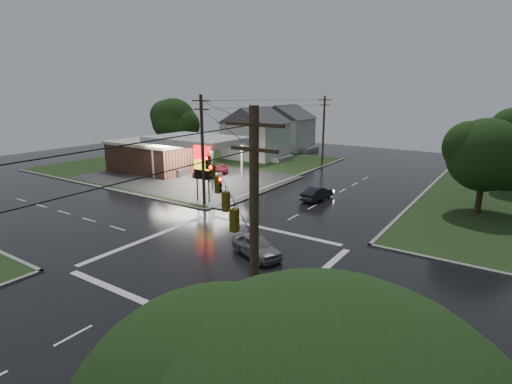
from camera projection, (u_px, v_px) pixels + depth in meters
The scene contains 15 objects.
ground at pixel (218, 258), 28.04m from camera, with size 120.00×120.00×0.00m, color black.
grass_nw at pixel (194, 164), 62.95m from camera, with size 36.00×36.00×0.08m, color #1C3316.
gas_station at pixel (165, 153), 57.08m from camera, with size 26.20×18.00×5.60m.
pylon_sign at pixel (202, 164), 41.14m from camera, with size 2.00×0.35×6.00m.
utility_pole_nw at pixel (203, 149), 39.37m from camera, with size 2.20×0.32×11.00m.
utility_pole_se at pixel (254, 260), 13.85m from camera, with size 2.20×0.32×11.00m.
utility_pole_n at pixel (324, 129), 62.36m from camera, with size 2.20×0.32×10.50m.
traffic_signals at pixel (216, 167), 26.39m from camera, with size 26.87×26.87×1.47m.
house_near at pixel (256, 132), 67.18m from camera, with size 11.05×8.48×8.60m.
house_far at pixel (286, 127), 77.37m from camera, with size 11.05×8.48×8.60m.
tree_nw_behind at pixel (174, 121), 68.85m from camera, with size 8.93×7.60×10.00m.
tree_ne_near at pixel (487, 155), 36.72m from camera, with size 7.99×6.80×8.98m.
car_north at pixel (317, 193), 42.51m from camera, with size 1.54×4.42×1.46m, color black.
car_crossing at pixel (256, 246), 28.17m from camera, with size 1.80×4.47×1.52m, color gray.
car_pump at pixel (210, 171), 53.77m from camera, with size 2.07×5.10×1.48m, color maroon.
Camera 1 is at (16.68, -20.11, 11.50)m, focal length 28.00 mm.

